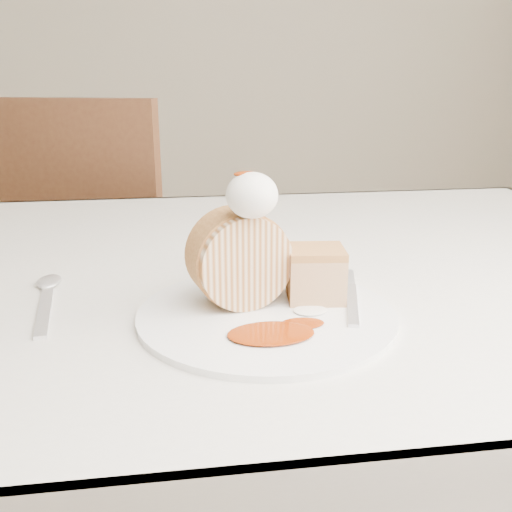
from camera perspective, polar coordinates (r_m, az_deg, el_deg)
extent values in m
cube|color=silver|center=(3.58, -7.74, 24.04)|extent=(5.00, 0.10, 2.80)
cube|color=silver|center=(0.81, -3.28, -1.82)|extent=(1.40, 0.90, 0.04)
cube|color=silver|center=(1.27, -4.93, -0.23)|extent=(1.40, 0.01, 0.28)
cylinder|color=brown|center=(1.47, 20.80, -9.55)|extent=(0.06, 0.06, 0.71)
cube|color=brown|center=(1.69, -14.13, -1.53)|extent=(0.56, 0.56, 0.04)
cube|color=brown|center=(1.45, -18.05, 5.46)|extent=(0.44, 0.18, 0.47)
cylinder|color=brown|center=(1.88, -5.86, -6.87)|extent=(0.04, 0.04, 0.44)
cylinder|color=brown|center=(2.01, -16.51, -5.86)|extent=(0.04, 0.04, 0.44)
cylinder|color=brown|center=(1.56, -9.65, -12.63)|extent=(0.04, 0.04, 0.44)
cylinder|color=brown|center=(1.71, -22.09, -10.80)|extent=(0.04, 0.04, 0.44)
cylinder|color=white|center=(0.62, 1.05, -5.84)|extent=(0.31, 0.31, 0.01)
cylinder|color=#D0B590|center=(0.62, -1.66, -0.28)|extent=(0.11, 0.08, 0.10)
cube|color=#B78345|center=(0.65, 5.98, -2.10)|extent=(0.07, 0.06, 0.05)
ellipsoid|color=silver|center=(0.58, -0.41, 6.09)|extent=(0.05, 0.05, 0.05)
ellipsoid|color=maroon|center=(0.58, -0.96, 8.77)|extent=(0.03, 0.02, 0.01)
cube|color=silver|center=(0.64, 9.62, -4.72)|extent=(0.07, 0.17, 0.00)
cube|color=silver|center=(0.67, -20.39, -5.18)|extent=(0.05, 0.18, 0.00)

